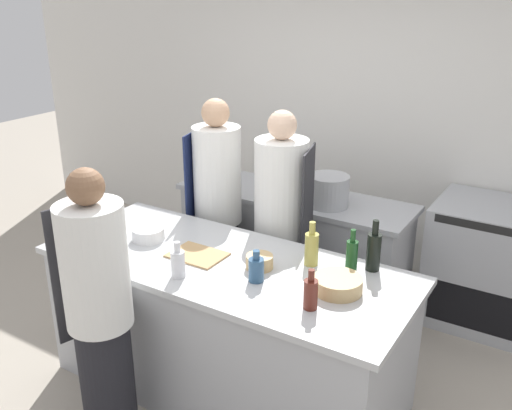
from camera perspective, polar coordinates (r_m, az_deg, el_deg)
The scene contains 20 objects.
ground_plane at distance 3.94m, azimuth -2.82°, elevation -17.59°, with size 16.00×16.00×0.00m, color #A89E8E.
wall_back at distance 5.08m, azimuth 10.78°, elevation 8.73°, with size 8.00×0.06×2.80m.
prep_counter at distance 3.67m, azimuth -2.95°, elevation -12.02°, with size 2.28×0.94×0.91m.
pass_counter at distance 4.70m, azimuth 3.68°, elevation -4.15°, with size 1.91×0.60×0.91m.
oven_range at distance 4.70m, azimuth 22.33°, elevation -5.56°, with size 0.87×0.71×0.95m.
chef_at_prep_near at distance 3.23m, azimuth -15.38°, elevation -10.34°, with size 0.41×0.39×1.63m.
chef_at_stove at distance 4.03m, azimuth 2.51°, elevation -2.44°, with size 0.42×0.41×1.70m.
chef_at_pass_far at distance 4.31m, azimuth -3.86°, elevation -0.68°, with size 0.40×0.38×1.72m.
bottle_olive_oil at distance 3.33m, azimuth 9.56°, elevation -4.93°, with size 0.07×0.07×0.26m.
bottle_vinegar at distance 3.37m, azimuth 5.58°, elevation -4.28°, with size 0.08×0.08×0.27m.
bottle_wine at distance 3.26m, azimuth -7.81°, elevation -5.76°, with size 0.08×0.08×0.21m.
bottle_cooking_oil at distance 2.95m, azimuth 5.49°, elevation -8.77°, with size 0.07×0.07×0.22m.
bottle_sauce at distance 3.19m, azimuth 0.02°, elevation -6.41°, with size 0.09×0.09×0.19m.
bottle_water at distance 3.36m, azimuth 11.69°, elevation -4.47°, with size 0.08×0.08×0.31m.
bowl_mixing_large at distance 3.35m, azimuth 0.35°, elevation -5.69°, with size 0.16×0.16×0.08m.
bowl_prep_small at distance 3.14m, azimuth 8.20°, elevation -7.87°, with size 0.27×0.27×0.08m.
bowl_ceramic_blue at distance 3.77m, azimuth -10.71°, elevation -2.83°, with size 0.21×0.21×0.08m.
cup at distance 4.11m, azimuth -14.97°, elevation -1.15°, with size 0.07×0.07×0.08m.
cutting_board at distance 3.52m, azimuth -5.89°, elevation -4.99°, with size 0.33×0.25×0.01m.
stockpot at distance 4.28m, azimuth 7.28°, elevation 1.42°, with size 0.30×0.30×0.24m.
Camera 1 is at (1.77, -2.51, 2.47)m, focal length 40.00 mm.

